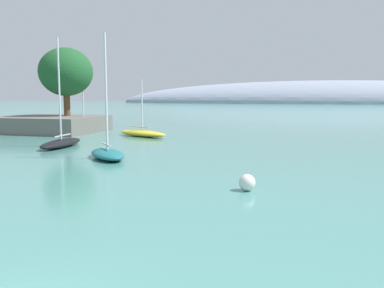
% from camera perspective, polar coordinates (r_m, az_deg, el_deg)
% --- Properties ---
extents(shore_outcrop, '(12.72, 10.68, 2.12)m').
position_cam_1_polar(shore_outcrop, '(58.54, -18.81, 2.59)').
color(shore_outcrop, '#66605B').
rests_on(shore_outcrop, ground).
extents(tree_clump_shore, '(7.17, 7.17, 9.15)m').
position_cam_1_polar(tree_clump_shore, '(59.02, -16.98, 9.45)').
color(tree_clump_shore, brown).
rests_on(tree_clump_shore, shore_outcrop).
extents(distant_ridge, '(265.15, 58.45, 27.66)m').
position_cam_1_polar(distant_ridge, '(266.79, 17.87, 5.36)').
color(distant_ridge, '#8E99AD').
rests_on(distant_ridge, ground).
extents(sailboat_teal_near_shore, '(5.31, 5.65, 9.63)m').
position_cam_1_polar(sailboat_teal_near_shore, '(32.93, -11.57, -1.11)').
color(sailboat_teal_near_shore, '#1E6B70').
rests_on(sailboat_teal_near_shore, water).
extents(sailboat_yellow_mid_mooring, '(7.89, 5.32, 6.80)m').
position_cam_1_polar(sailboat_yellow_mid_mooring, '(50.04, -6.86, 1.52)').
color(sailboat_yellow_mid_mooring, yellow).
rests_on(sailboat_yellow_mid_mooring, water).
extents(sailboat_black_outer_mooring, '(2.90, 7.42, 10.27)m').
position_cam_1_polar(sailboat_black_outer_mooring, '(41.51, -17.55, 0.28)').
color(sailboat_black_outer_mooring, black).
rests_on(sailboat_black_outer_mooring, water).
extents(sailboat_white_end_of_line, '(2.70, 6.32, 10.18)m').
position_cam_1_polar(sailboat_white_end_of_line, '(58.54, -14.67, 2.20)').
color(sailboat_white_end_of_line, white).
rests_on(sailboat_white_end_of_line, water).
extents(mooring_buoy_white, '(0.87, 0.87, 0.87)m').
position_cam_1_polar(mooring_buoy_white, '(21.72, 7.59, -5.28)').
color(mooring_buoy_white, silver).
rests_on(mooring_buoy_white, water).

